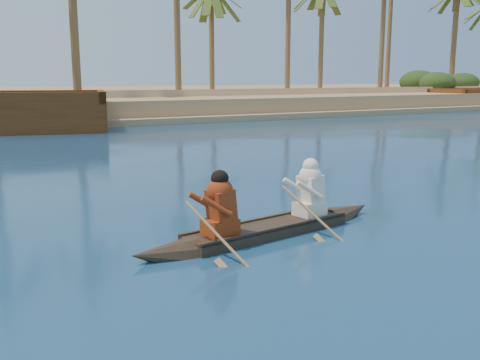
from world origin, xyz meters
TOP-DOWN VIEW (x-y plane):
  - sandy_embankment at (0.00, 46.89)m, footprint 150.00×51.00m
  - palm_grove at (0.00, 35.00)m, footprint 110.00×14.00m
  - shrub_cluster at (0.00, 31.50)m, footprint 100.00×6.00m
  - canoe at (-5.14, 1.61)m, footprint 5.06×1.41m

SIDE VIEW (x-z plane):
  - canoe at x=-5.14m, z-range -0.43..0.96m
  - sandy_embankment at x=0.00m, z-range -0.22..1.28m
  - shrub_cluster at x=0.00m, z-range 0.00..2.40m
  - palm_grove at x=0.00m, z-range 0.00..16.00m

